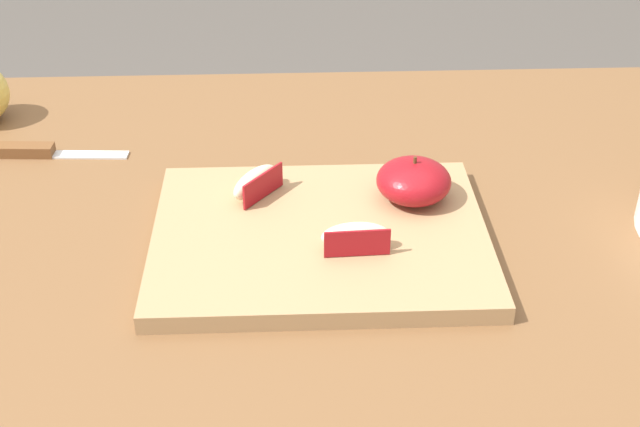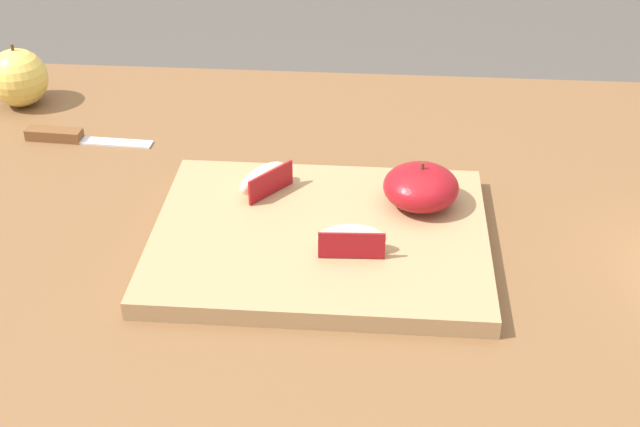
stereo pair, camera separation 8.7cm
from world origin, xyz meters
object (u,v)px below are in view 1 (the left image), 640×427
cutting_board (320,238)px  apple_half_skin_up (414,181)px  apple_wedge_near_knife (356,237)px  paring_knife (36,151)px  apple_wedge_middle (255,182)px

cutting_board → apple_half_skin_up: (0.10, 0.06, 0.03)m
apple_half_skin_up → apple_wedge_near_knife: bearing=-126.5°
apple_half_skin_up → apple_wedge_near_knife: (-0.07, -0.09, -0.01)m
apple_wedge_near_knife → apple_half_skin_up: bearing=53.5°
paring_knife → apple_wedge_middle: bearing=-26.3°
apple_half_skin_up → apple_wedge_near_knife: 0.12m
apple_half_skin_up → apple_wedge_middle: size_ratio=1.19×
cutting_board → paring_knife: (-0.34, 0.21, -0.00)m
apple_half_skin_up → apple_wedge_middle: (-0.17, 0.02, -0.01)m
apple_wedge_middle → apple_half_skin_up: bearing=-5.2°
apple_wedge_near_knife → cutting_board: bearing=133.3°
cutting_board → paring_knife: cutting_board is taller
paring_knife → apple_wedge_near_knife: bearing=-33.1°
apple_wedge_near_knife → apple_wedge_middle: bearing=132.9°
cutting_board → apple_half_skin_up: bearing=29.1°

